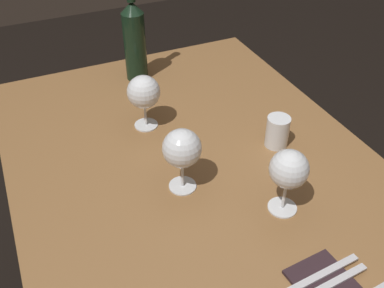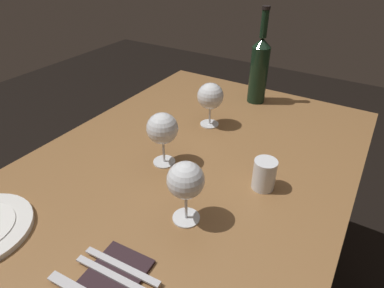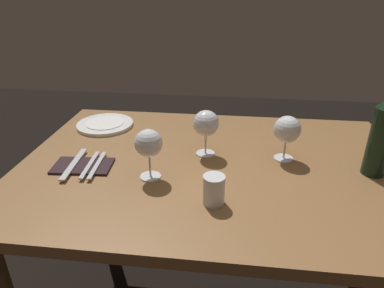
{
  "view_description": "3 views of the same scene",
  "coord_description": "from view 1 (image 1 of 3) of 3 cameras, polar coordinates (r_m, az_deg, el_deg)",
  "views": [
    {
      "loc": [
        0.74,
        -0.36,
        1.48
      ],
      "look_at": [
        0.02,
        -0.03,
        0.85
      ],
      "focal_mm": 41.6,
      "sensor_mm": 36.0,
      "label": 1
    },
    {
      "loc": [
        0.65,
        0.41,
        1.31
      ],
      "look_at": [
        -0.01,
        0.01,
        0.81
      ],
      "focal_mm": 30.11,
      "sensor_mm": 36.0,
      "label": 2
    },
    {
      "loc": [
        -0.05,
        1.02,
        1.31
      ],
      "look_at": [
        0.07,
        -0.01,
        0.8
      ],
      "focal_mm": 32.23,
      "sensor_mm": 36.0,
      "label": 3
    }
  ],
  "objects": [
    {
      "name": "wine_bottle",
      "position": [
        1.44,
        -7.4,
        13.28
      ],
      "size": [
        0.07,
        0.07,
        0.36
      ],
      "color": "black",
      "rests_on": "dining_table"
    },
    {
      "name": "wine_glass_centre",
      "position": [
        0.99,
        -1.3,
        -0.69
      ],
      "size": [
        0.09,
        0.09,
        0.16
      ],
      "color": "white",
      "rests_on": "dining_table"
    },
    {
      "name": "wine_glass_left",
      "position": [
        1.21,
        -6.21,
        6.54
      ],
      "size": [
        0.09,
        0.09,
        0.16
      ],
      "color": "white",
      "rests_on": "dining_table"
    },
    {
      "name": "wine_glass_right",
      "position": [
        0.96,
        12.31,
        -3.31
      ],
      "size": [
        0.09,
        0.09,
        0.16
      ],
      "color": "white",
      "rests_on": "dining_table"
    },
    {
      "name": "water_tumbler",
      "position": [
        1.19,
        10.87,
        1.39
      ],
      "size": [
        0.06,
        0.06,
        0.09
      ],
      "color": "white",
      "rests_on": "dining_table"
    },
    {
      "name": "fork_inner",
      "position": [
        0.92,
        17.2,
        -16.88
      ],
      "size": [
        0.03,
        0.18,
        0.0
      ],
      "color": "silver",
      "rests_on": "folded_napkin"
    },
    {
      "name": "dining_table",
      "position": [
        1.17,
        1.12,
        -6.82
      ],
      "size": [
        1.3,
        0.9,
        0.74
      ],
      "color": "olive",
      "rests_on": "ground"
    },
    {
      "name": "fork_outer",
      "position": [
        0.93,
        16.23,
        -15.79
      ],
      "size": [
        0.03,
        0.18,
        0.0
      ],
      "color": "silver",
      "rests_on": "folded_napkin"
    }
  ]
}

